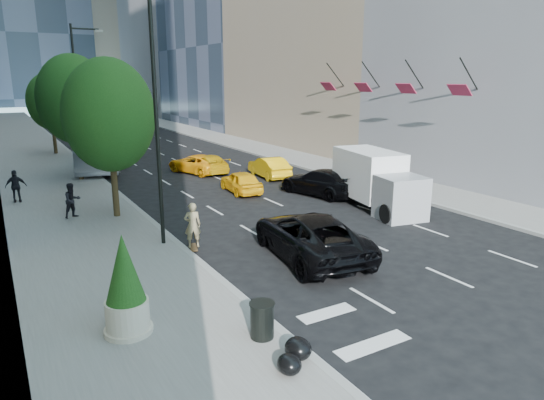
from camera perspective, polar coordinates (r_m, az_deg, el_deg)
ground at (r=19.90m, az=9.35°, el=-5.58°), size 160.00×160.00×0.00m
sidewalk_left at (r=44.93m, az=-26.02°, el=4.38°), size 6.00×120.00×0.15m
sidewalk_right at (r=49.97m, az=-3.74°, el=6.66°), size 4.00×120.00×0.15m
lamp_near at (r=19.24m, az=-13.05°, el=11.29°), size 2.13×0.22×10.00m
lamp_far at (r=36.80m, az=-21.71°, el=11.94°), size 2.13×0.22×10.00m
tree_near at (r=23.90m, az=-18.63°, el=9.41°), size 4.20×4.20×7.46m
tree_mid at (r=33.72m, az=-22.30°, el=10.91°), size 4.50×4.50×7.99m
tree_far at (r=46.64m, az=-24.62°, el=10.49°), size 3.90×3.90×6.92m
traffic_signal at (r=54.69m, az=-24.66°, el=10.45°), size 2.48×0.53×5.20m
facade_flags at (r=33.29m, az=13.16°, el=13.05°), size 1.85×13.30×2.05m
skateboarder at (r=19.39m, az=-9.31°, el=-3.28°), size 0.76×0.60×1.82m
black_sedan_lincoln at (r=18.53m, az=4.51°, el=-4.16°), size 3.71×6.46×1.70m
black_sedan_mercedes at (r=28.26m, az=5.73°, el=2.11°), size 3.30×5.65×1.54m
taxi_a at (r=28.84m, az=-3.66°, el=2.17°), size 1.90×3.97×1.31m
taxi_b at (r=33.22m, az=-0.34°, el=3.90°), size 1.90×4.39×1.40m
taxi_c at (r=35.22m, az=-8.86°, el=4.25°), size 3.56×5.18×1.31m
taxi_d at (r=35.12m, az=-7.56°, el=4.26°), size 1.84×4.48×1.30m
city_bus at (r=39.40m, az=-19.43°, el=6.09°), size 5.67×11.94×3.24m
box_truck at (r=25.82m, az=12.16°, el=2.33°), size 3.31×6.42×2.92m
pedestrian_a at (r=24.93m, az=-22.45°, el=-0.05°), size 0.99×0.89×1.68m
pedestrian_b at (r=29.28m, az=-27.90°, el=1.44°), size 1.06×0.53×1.75m
trash_can at (r=12.85m, az=-1.17°, el=-14.02°), size 0.61×0.61×0.92m
planter_shrub at (r=13.25m, az=-16.87°, el=-9.73°), size 1.13×1.13×2.72m
garbage_bags at (r=11.88m, az=2.67°, el=-17.72°), size 1.10×1.06×0.54m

